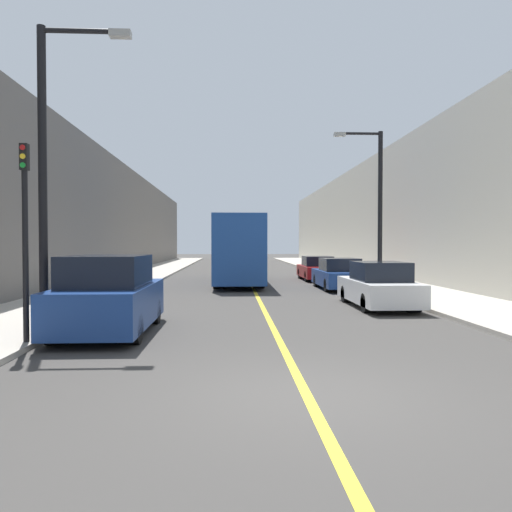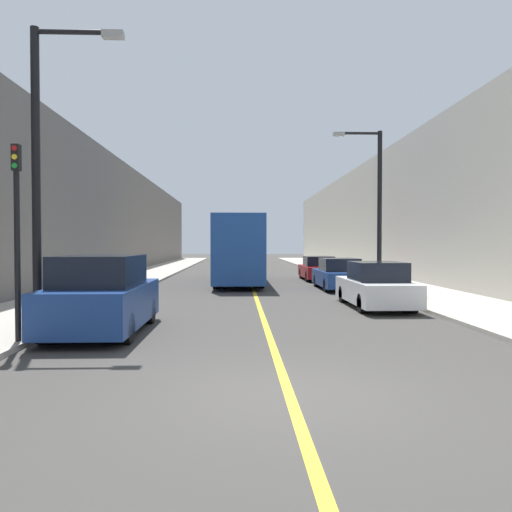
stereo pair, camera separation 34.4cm
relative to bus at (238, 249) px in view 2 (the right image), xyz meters
name	(u,v)px [view 2 (the right image)]	position (x,y,z in m)	size (l,w,h in m)	color
ground_plane	(290,396)	(0.71, -20.64, -1.89)	(200.00, 200.00, 0.00)	#3F3D3A
sidewalk_left	(152,272)	(-6.34, 9.36, -1.83)	(3.76, 72.00, 0.12)	#B2AA9E
sidewalk_right	(342,272)	(7.75, 9.36, -1.83)	(3.76, 72.00, 0.12)	#B2AA9E
building_row_left	(99,218)	(-10.22, 9.36, 2.16)	(4.00, 72.00, 8.10)	#66605B
building_row_right	(393,217)	(11.63, 9.36, 2.31)	(4.00, 72.00, 8.41)	#B7B2A3
road_center_line	(248,273)	(0.71, 9.36, -1.88)	(0.16, 72.00, 0.01)	gold
bus	(238,249)	(0.00, 0.00, 0.00)	(2.49, 11.17, 3.56)	#1E4793
parked_suv_left	(102,297)	(-3.32, -15.49, -1.01)	(1.99, 4.51, 1.90)	navy
car_right_near	(376,287)	(4.67, -10.88, -1.19)	(1.82, 4.61, 1.56)	silver
car_right_mid	(338,275)	(4.77, -4.09, -1.21)	(1.86, 4.61, 1.49)	navy
car_right_far	(318,269)	(4.76, 1.91, -1.24)	(1.83, 4.51, 1.44)	maroon
street_lamp_left	(44,160)	(-4.58, -15.77, 2.25)	(2.16, 0.24, 7.10)	black
street_lamp_right	(376,200)	(5.99, -6.04, 2.19)	(2.16, 0.24, 6.97)	black
traffic_light	(17,234)	(-4.66, -17.04, 0.48)	(0.16, 0.18, 4.13)	black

